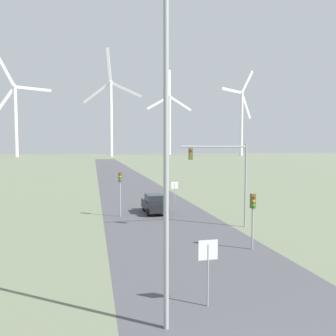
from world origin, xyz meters
TOP-DOWN VIEW (x-y plane):
  - road_surface at (0.00, 48.00)m, footprint 10.00×240.00m
  - streetlamp at (-3.35, 4.83)m, footprint 3.83×0.32m
  - stop_sign_near at (-1.38, 6.02)m, footprint 0.81×0.07m
  - stop_sign_far at (3.38, 30.57)m, footprint 0.81×0.07m
  - traffic_light_post_near_left at (-3.43, 23.80)m, footprint 0.28×0.34m
  - traffic_light_post_near_right at (3.81, 12.30)m, footprint 0.28×0.33m
  - traffic_light_mast_overhead at (4.17, 17.77)m, footprint 5.43×0.35m
  - car_approaching at (-0.09, 24.72)m, footprint 1.98×4.17m
  - wind_turbine_left at (-52.87, 215.92)m, footprint 34.08×3.18m
  - wind_turbine_center at (5.83, 213.52)m, footprint 37.51×13.78m
  - wind_turbine_right at (54.17, 251.05)m, footprint 37.01×2.60m
  - wind_turbine_far_right at (98.31, 212.77)m, footprint 29.34×12.57m

SIDE VIEW (x-z plane):
  - road_surface at x=0.00m, z-range 0.00..0.01m
  - car_approaching at x=-0.09m, z-range 0.00..1.83m
  - stop_sign_far at x=3.38m, z-range 0.46..2.79m
  - stop_sign_near at x=-1.38m, z-range 0.54..3.24m
  - traffic_light_post_near_right at x=3.81m, z-range 0.82..4.31m
  - traffic_light_post_near_left at x=-3.43m, z-range 0.95..5.07m
  - traffic_light_mast_overhead at x=4.17m, z-range 1.45..8.11m
  - streetlamp at x=-3.35m, z-range 1.39..13.70m
  - wind_turbine_left at x=-52.87m, z-range -4.17..59.14m
  - wind_turbine_far_right at x=98.31m, z-range -3.13..58.99m
  - wind_turbine_right at x=54.17m, z-range -4.78..62.65m
  - wind_turbine_center at x=5.83m, z-range -5.27..65.61m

